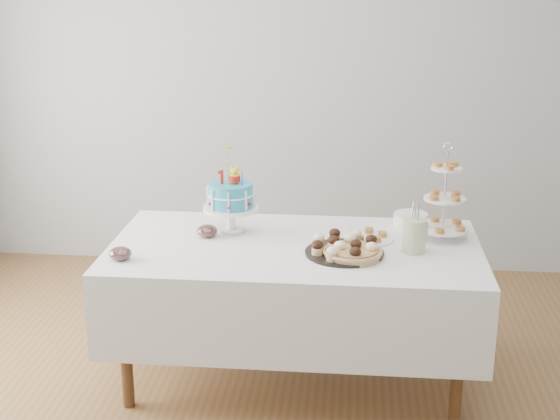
# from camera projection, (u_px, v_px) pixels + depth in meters

# --- Properties ---
(floor) EXTENTS (5.00, 5.00, 0.00)m
(floor) POSITION_uv_depth(u_px,v_px,m) (290.00, 406.00, 3.99)
(floor) COLOR brown
(floor) RESTS_ON ground
(walls) EXTENTS (5.04, 4.04, 2.70)m
(walls) POSITION_uv_depth(u_px,v_px,m) (291.00, 149.00, 3.58)
(walls) COLOR #A4A7A9
(walls) RESTS_ON floor
(table) EXTENTS (1.92, 1.02, 0.77)m
(table) POSITION_uv_depth(u_px,v_px,m) (295.00, 286.00, 4.11)
(table) COLOR silver
(table) RESTS_ON floor
(birthday_cake) EXTENTS (0.30, 0.30, 0.47)m
(birthday_cake) POSITION_uv_depth(u_px,v_px,m) (231.00, 209.00, 4.21)
(birthday_cake) COLOR white
(birthday_cake) RESTS_ON table
(cupcake_tray) EXTENTS (0.40, 0.40, 0.09)m
(cupcake_tray) POSITION_uv_depth(u_px,v_px,m) (345.00, 246.00, 3.90)
(cupcake_tray) COLOR black
(cupcake_tray) RESTS_ON table
(pie) EXTENTS (0.30, 0.30, 0.05)m
(pie) POSITION_uv_depth(u_px,v_px,m) (353.00, 253.00, 3.86)
(pie) COLOR tan
(pie) RESTS_ON table
(tiered_stand) EXTENTS (0.27, 0.27, 0.52)m
(tiered_stand) POSITION_uv_depth(u_px,v_px,m) (445.00, 199.00, 4.07)
(tiered_stand) COLOR silver
(tiered_stand) RESTS_ON table
(plate_stack) EXTENTS (0.19, 0.19, 0.07)m
(plate_stack) POSITION_uv_depth(u_px,v_px,m) (410.00, 220.00, 4.32)
(plate_stack) COLOR white
(plate_stack) RESTS_ON table
(pastry_plate) EXTENTS (0.26, 0.26, 0.04)m
(pastry_plate) POSITION_uv_depth(u_px,v_px,m) (368.00, 237.00, 4.11)
(pastry_plate) COLOR white
(pastry_plate) RESTS_ON table
(jam_bowl_a) EXTENTS (0.11, 0.11, 0.07)m
(jam_bowl_a) POSITION_uv_depth(u_px,v_px,m) (120.00, 254.00, 3.83)
(jam_bowl_a) COLOR silver
(jam_bowl_a) RESTS_ON table
(jam_bowl_b) EXTENTS (0.11, 0.11, 0.07)m
(jam_bowl_b) POSITION_uv_depth(u_px,v_px,m) (207.00, 231.00, 4.16)
(jam_bowl_b) COLOR silver
(jam_bowl_b) RESTS_ON table
(utensil_pitcher) EXTENTS (0.13, 0.12, 0.26)m
(utensil_pitcher) POSITION_uv_depth(u_px,v_px,m) (414.00, 234.00, 3.92)
(utensil_pitcher) COLOR beige
(utensil_pitcher) RESTS_ON table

